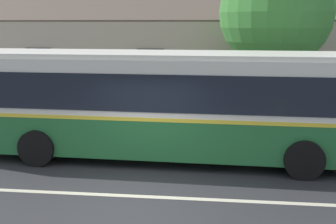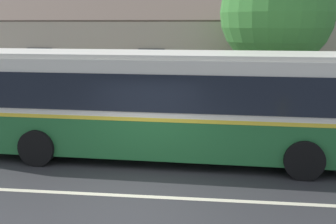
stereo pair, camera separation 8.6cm
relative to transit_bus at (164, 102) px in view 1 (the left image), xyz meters
name	(u,v)px [view 1 (the left image)]	position (x,y,z in m)	size (l,w,h in m)	color
ground_plane	(136,196)	(-0.30, -2.90, -1.63)	(300.00, 300.00, 0.00)	#2D2D30
sidewalk_far	(167,128)	(-0.30, 3.10, -1.56)	(60.00, 3.00, 0.15)	#ADAAA3
lane_divider_stripe	(136,196)	(-0.30, -2.90, -1.63)	(60.00, 0.16, 0.01)	beige
community_building	(210,58)	(1.14, 9.99, 0.44)	(21.41, 8.51, 7.03)	tan
transit_bus	(164,102)	(0.00, 0.00, 0.00)	(12.13, 3.03, 3.03)	#236633
street_tree_primary	(275,16)	(3.51, 4.26, 2.44)	(4.04, 4.04, 6.20)	#4C3828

